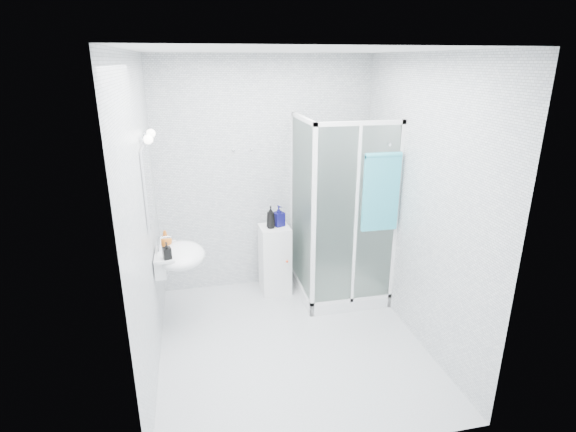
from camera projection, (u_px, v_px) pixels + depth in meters
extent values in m
cube|color=silver|center=(291.00, 213.00, 3.82)|extent=(2.40, 2.60, 2.60)
cube|color=silver|center=(291.00, 343.00, 4.24)|extent=(2.40, 2.60, 0.01)
cube|color=white|center=(292.00, 51.00, 3.39)|extent=(2.40, 2.60, 0.01)
cube|color=white|center=(338.00, 287.00, 5.16)|extent=(0.90, 0.90, 0.12)
cube|color=white|center=(304.00, 119.00, 4.44)|extent=(0.04, 0.90, 0.04)
cube|color=white|center=(360.00, 123.00, 4.13)|extent=(0.90, 0.04, 0.04)
cube|color=white|center=(314.00, 226.00, 4.37)|extent=(0.04, 0.04, 2.00)
cube|color=white|center=(302.00, 209.00, 4.75)|extent=(0.02, 0.82, 1.84)
cube|color=white|center=(356.00, 220.00, 4.43)|extent=(0.82, 0.02, 1.84)
cube|color=white|center=(355.00, 219.00, 4.44)|extent=(0.03, 0.04, 1.84)
cylinder|color=silver|center=(331.00, 170.00, 5.10)|extent=(0.02, 0.02, 1.00)
cylinder|color=silver|center=(333.00, 129.00, 4.91)|extent=(0.09, 0.05, 0.09)
cylinder|color=silver|center=(334.00, 194.00, 5.23)|extent=(0.12, 0.04, 0.12)
cylinder|color=silver|center=(389.00, 144.00, 4.22)|extent=(0.03, 0.05, 0.03)
cube|color=white|center=(161.00, 262.00, 4.18)|extent=(0.10, 0.40, 0.18)
ellipsoid|color=white|center=(181.00, 255.00, 4.20)|extent=(0.46, 0.56, 0.20)
cube|color=white|center=(167.00, 252.00, 4.16)|extent=(0.16, 0.50, 0.02)
cylinder|color=silver|center=(159.00, 244.00, 4.12)|extent=(0.04, 0.04, 0.16)
cylinder|color=silver|center=(164.00, 237.00, 4.11)|extent=(0.12, 0.02, 0.02)
cube|color=white|center=(148.00, 185.00, 3.92)|extent=(0.02, 0.60, 0.70)
cylinder|color=silver|center=(143.00, 140.00, 3.64)|extent=(0.05, 0.04, 0.04)
sphere|color=white|center=(148.00, 139.00, 3.65)|extent=(0.08, 0.08, 0.08)
cylinder|color=silver|center=(146.00, 134.00, 3.94)|extent=(0.05, 0.04, 0.04)
sphere|color=white|center=(151.00, 133.00, 3.95)|extent=(0.08, 0.08, 0.08)
cylinder|color=silver|center=(233.00, 150.00, 4.81)|extent=(0.02, 0.04, 0.02)
sphere|color=silver|center=(233.00, 150.00, 4.79)|extent=(0.03, 0.03, 0.03)
cylinder|color=silver|center=(252.00, 149.00, 4.85)|extent=(0.02, 0.04, 0.02)
sphere|color=silver|center=(252.00, 150.00, 4.83)|extent=(0.03, 0.03, 0.03)
cube|color=white|center=(275.00, 259.00, 5.09)|extent=(0.33, 0.33, 0.79)
cube|color=white|center=(278.00, 265.00, 4.95)|extent=(0.29, 0.02, 0.67)
sphere|color=#EA4C21|center=(287.00, 261.00, 4.94)|extent=(0.03, 0.03, 0.03)
cube|color=teal|center=(381.00, 193.00, 4.35)|extent=(0.36, 0.04, 0.75)
cylinder|color=teal|center=(384.00, 155.00, 4.23)|extent=(0.36, 0.05, 0.05)
imported|color=black|center=(271.00, 217.00, 4.89)|extent=(0.11, 0.11, 0.25)
imported|color=#0F0D53|center=(279.00, 216.00, 4.96)|extent=(0.14, 0.14, 0.24)
imported|color=#B15814|center=(165.00, 239.00, 4.22)|extent=(0.15, 0.15, 0.16)
imported|color=black|center=(167.00, 251.00, 3.96)|extent=(0.09, 0.09, 0.15)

